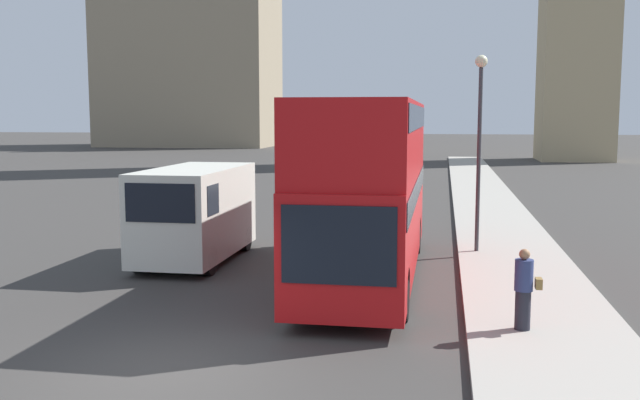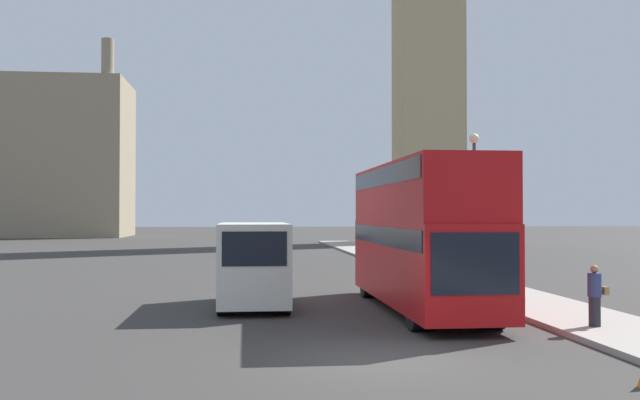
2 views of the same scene
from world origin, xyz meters
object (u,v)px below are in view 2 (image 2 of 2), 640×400
Objects in this scene: pedestrian at (595,296)px; parked_sedan at (250,246)px; white_van at (253,263)px; street_lamp at (474,188)px; red_double_decker_bus at (420,229)px.

parked_sedan is (-8.40, 33.19, -0.23)m from pedestrian.
parked_sedan is at bearing 89.74° from white_van.
street_lamp is 1.34× the size of parked_sedan.
pedestrian is at bearing -33.59° from white_van.
red_double_decker_bus is at bearing -80.17° from parked_sedan.
white_van reaches higher than pedestrian.
white_van is 10.24m from pedestrian.
white_van is at bearing 146.41° from pedestrian.
pedestrian is 34.23m from parked_sedan.
parked_sedan is at bearing 99.83° from red_double_decker_bus.
white_van is at bearing -90.26° from parked_sedan.
red_double_decker_bus is 4.77m from street_lamp.
white_van is (-5.12, 1.30, -1.08)m from red_double_decker_bus.
street_lamp reaches higher than pedestrian.
white_van is 3.33× the size of pedestrian.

